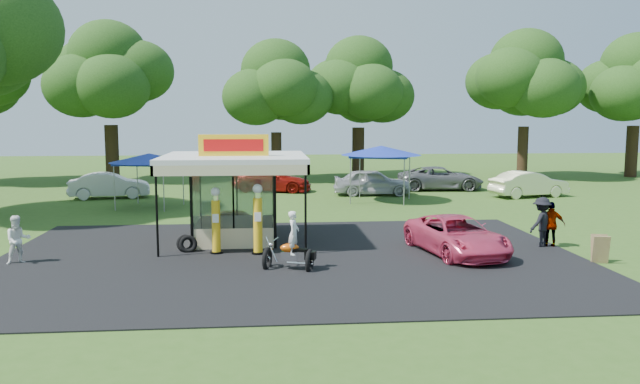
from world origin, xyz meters
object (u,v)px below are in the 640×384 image
Objects in this scene: motorcycle at (292,246)px; spectator_west at (18,240)px; bg_car_a at (109,185)px; spectator_east_b at (551,225)px; spectator_east_a at (542,222)px; gas_station_kiosk at (235,196)px; gas_pump_right at (258,221)px; gas_pump_left at (216,222)px; kiosk_car at (238,220)px; bg_car_c at (372,182)px; tent_west at (149,158)px; pink_sedan at (457,236)px; tent_east at (381,151)px; bg_car_e at (529,184)px; bg_car_d at (440,178)px; bg_car_b at (272,180)px; a_frame_sign at (600,249)px.

spectator_west is (-8.95, 1.63, 0.04)m from motorcycle.
spectator_east_b is at bearing -138.31° from bg_car_a.
motorcycle is at bearing -15.25° from spectator_east_a.
spectator_west is at bearing -156.31° from gas_station_kiosk.
motorcycle is at bearing -64.90° from gas_pump_right.
spectator_east_a is 0.41× the size of bg_car_a.
motorcycle is (2.56, -2.54, -0.38)m from gas_pump_left.
kiosk_car is 1.74× the size of spectator_west.
bg_car_c is (5.80, 18.48, 0.05)m from motorcycle.
tent_west reaches higher than gas_pump_right.
gas_station_kiosk is 2.32m from gas_pump_left.
pink_sedan is 3.96m from spectator_east_b.
spectator_east_b is (12.31, 0.08, -0.29)m from gas_pump_left.
spectator_west is at bearing 127.05° from kiosk_car.
spectator_east_a is 0.35m from spectator_east_b.
gas_pump_right is at bearing -117.27° from tent_east.
bg_car_c is (7.77, 11.58, 0.34)m from kiosk_car.
pink_sedan is 3.66m from spectator_east_a.
tent_west is (-4.96, 9.69, 0.84)m from gas_station_kiosk.
spectator_west reaches higher than bg_car_e.
pink_sedan is at bearing -89.59° from tent_east.
kiosk_car is 18.87m from bg_car_d.
gas_pump_left is 1.21× the size of motorcycle.
spectator_east_a reaches higher than bg_car_c.
gas_pump_left reaches higher than motorcycle.
spectator_west is 21.08m from bg_car_b.
kiosk_car is 11.95m from tent_east.
gas_pump_right is 21.68m from bg_car_e.
motorcycle is 1.16× the size of spectator_east_b.
gas_pump_left reaches higher than bg_car_c.
bg_car_d is at bearing -61.89° from bg_car_c.
gas_pump_left is 2.54× the size of a_frame_sign.
tent_east reaches higher than bg_car_b.
spectator_east_a is at bearing 0.76° from gas_pump_left.
pink_sedan is (-4.35, 1.71, 0.20)m from a_frame_sign.
gas_pump_right is (0.88, -2.37, -0.58)m from gas_station_kiosk.
spectator_east_b is at bearing -26.51° from spectator_west.
bg_car_e is 9.58m from tent_east.
spectator_east_b is (9.75, 2.62, 0.09)m from motorcycle.
motorcycle is 22.55m from bg_car_e.
spectator_east_a is 0.34× the size of bg_car_d.
spectator_west is (-19.18, 1.58, 0.34)m from a_frame_sign.
tent_east reaches higher than pink_sedan.
bg_car_e is 22.21m from tent_west.
gas_pump_left reaches higher than bg_car_e.
gas_station_kiosk reaches higher than spectator_east_a.
kiosk_car is 14.09m from bg_car_b.
gas_station_kiosk is at bearing 3.26° from spectator_east_b.
spectator_west is at bearing -136.41° from tent_east.
gas_pump_left is at bearing -122.46° from tent_east.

